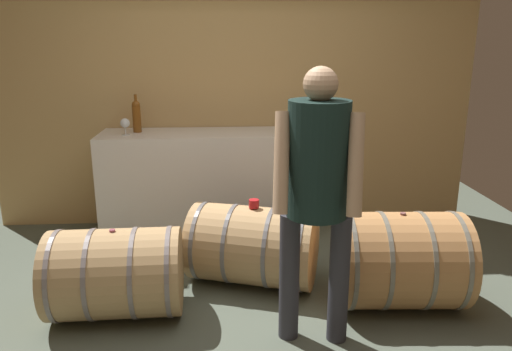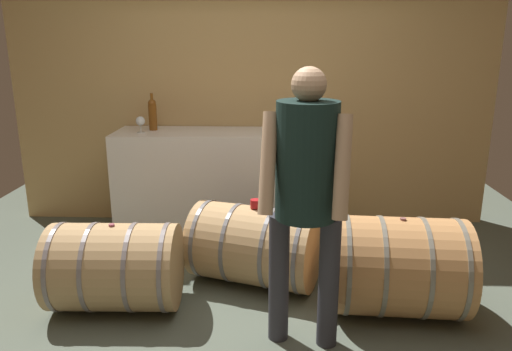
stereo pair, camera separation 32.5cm
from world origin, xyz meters
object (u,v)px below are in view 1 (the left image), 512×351
at_px(wine_bottle_amber, 137,116).
at_px(wine_barrel_flank, 116,273).
at_px(wine_barrel_near, 253,245).
at_px(tasting_cup, 254,204).
at_px(winemaker_pouring, 317,181).
at_px(work_cabinet, 203,183).
at_px(wine_barrel_far, 399,260).
at_px(wine_glass, 125,124).

xyz_separation_m(wine_bottle_amber, wine_barrel_flank, (0.06, -1.43, -0.78)).
xyz_separation_m(wine_barrel_near, tasting_cup, (0.01, 0.00, 0.31)).
bearing_deg(wine_barrel_near, winemaker_pouring, -48.55).
height_order(wine_bottle_amber, winemaker_pouring, winemaker_pouring).
bearing_deg(work_cabinet, wine_barrel_flank, -109.85).
relative_size(work_cabinet, wine_barrel_far, 2.09).
relative_size(work_cabinet, wine_bottle_amber, 5.37).
distance_m(wine_bottle_amber, wine_barrel_near, 1.61).
height_order(wine_barrel_near, wine_barrel_far, wine_barrel_far).
height_order(wine_bottle_amber, wine_barrel_far, wine_bottle_amber).
bearing_deg(tasting_cup, wine_glass, 138.11).
xyz_separation_m(wine_glass, wine_barrel_near, (1.02, -0.92, -0.73)).
distance_m(wine_bottle_amber, wine_barrel_far, 2.46).
bearing_deg(wine_barrel_flank, wine_glass, 94.59).
bearing_deg(wine_barrel_far, winemaker_pouring, -147.44).
height_order(wine_barrel_far, wine_barrel_flank, wine_barrel_far).
relative_size(work_cabinet, tasting_cup, 24.55).
bearing_deg(wine_barrel_near, wine_barrel_far, -3.40).
relative_size(wine_barrel_near, winemaker_pouring, 0.64).
xyz_separation_m(work_cabinet, wine_bottle_amber, (-0.55, 0.05, 0.60)).
bearing_deg(wine_bottle_amber, wine_barrel_near, -48.08).
distance_m(wine_barrel_near, tasting_cup, 0.31).
distance_m(wine_barrel_near, wine_barrel_flank, 0.96).
height_order(wine_glass, wine_barrel_flank, wine_glass).
relative_size(work_cabinet, wine_barrel_near, 1.75).
distance_m(wine_bottle_amber, winemaker_pouring, 2.17).
relative_size(wine_bottle_amber, wine_glass, 2.31).
distance_m(tasting_cup, winemaker_pouring, 0.86).
relative_size(wine_glass, wine_barrel_far, 0.17).
relative_size(wine_bottle_amber, wine_barrel_flank, 0.40).
bearing_deg(wine_barrel_near, work_cabinet, 129.83).
distance_m(wine_barrel_flank, tasting_cup, 1.02).
bearing_deg(winemaker_pouring, work_cabinet, -57.85).
distance_m(wine_barrel_near, wine_barrel_far, 1.00).
bearing_deg(wine_barrel_near, wine_barrel_flank, -138.17).
distance_m(wine_glass, winemaker_pouring, 2.11).
relative_size(wine_barrel_flank, tasting_cup, 11.52).
bearing_deg(wine_bottle_amber, wine_glass, -120.88).
bearing_deg(tasting_cup, winemaker_pouring, -67.57).
xyz_separation_m(wine_bottle_amber, winemaker_pouring, (1.25, -1.77, -0.10)).
distance_m(wine_barrel_far, winemaker_pouring, 0.96).
xyz_separation_m(wine_barrel_far, wine_barrel_flank, (-1.81, -0.01, -0.03)).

